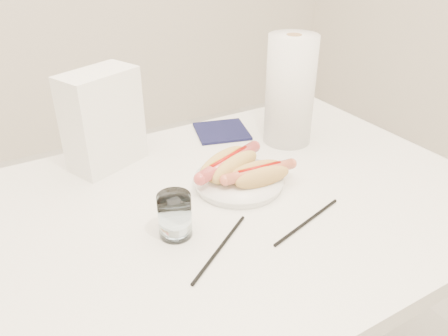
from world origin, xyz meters
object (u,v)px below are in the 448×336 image
table (217,226)px  napkin_box (103,120)px  plate (239,182)px  hotdog_right (259,174)px  water_glass (175,215)px  hotdog_left (229,165)px  paper_towel_roll (290,91)px

table → napkin_box: (-0.14, 0.29, 0.18)m
plate → hotdog_right: size_ratio=1.16×
water_glass → plate: bearing=24.2°
plate → hotdog_left: hotdog_left is taller
table → paper_towel_roll: (0.32, 0.17, 0.20)m
water_glass → napkin_box: 0.35m
table → hotdog_left: (0.07, 0.07, 0.10)m
hotdog_right → water_glass: size_ratio=1.90×
napkin_box → hotdog_left: bearing=-68.3°
table → hotdog_right: size_ratio=7.16×
hotdog_right → napkin_box: bearing=136.4°
hotdog_right → water_glass: bearing=-161.5°
napkin_box → paper_towel_roll: 0.47m
hotdog_left → water_glass: bearing=-168.1°
paper_towel_roll → hotdog_left: bearing=-157.4°
table → hotdog_right: (0.11, 0.00, 0.10)m
paper_towel_roll → water_glass: bearing=-153.1°
plate → water_glass: 0.22m
table → water_glass: (-0.12, -0.05, 0.10)m
hotdog_left → paper_towel_roll: paper_towel_roll is taller
water_glass → hotdog_left: bearing=32.0°
table → hotdog_left: hotdog_left is taller
table → water_glass: size_ratio=13.58×
table → water_glass: bearing=-157.0°
hotdog_right → napkin_box: 0.39m
hotdog_left → table: bearing=-156.5°
hotdog_left → hotdog_right: size_ratio=1.15×
napkin_box → hotdog_right: bearing=-70.9°
hotdog_left → paper_towel_roll: 0.28m
hotdog_left → water_glass: water_glass is taller
table → paper_towel_roll: paper_towel_roll is taller
plate → hotdog_left: (-0.01, 0.03, 0.03)m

